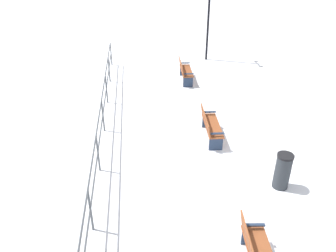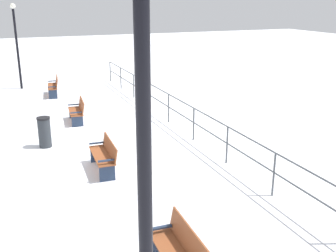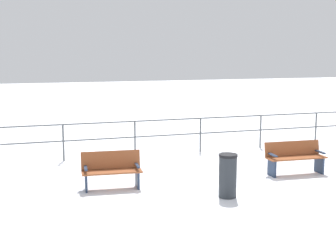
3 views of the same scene
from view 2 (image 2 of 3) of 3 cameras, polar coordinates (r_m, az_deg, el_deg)
ground_plane at (r=13.78m, az=-11.43°, el=-2.29°), size 80.00×80.00×0.00m
bench_nearest at (r=20.75m, az=-15.79°, el=5.50°), size 0.68×1.71×0.92m
bench_second at (r=16.01m, az=-12.64°, el=2.12°), size 0.66×1.47×0.88m
bench_third at (r=11.34m, az=-8.97°, el=-4.03°), size 0.60×1.64×0.87m
lamppost_near at (r=22.63m, az=-20.72°, el=12.31°), size 0.25×0.99×4.36m
lamppost_middle at (r=2.93m, az=-3.28°, el=-9.37°), size 0.22×1.03×5.08m
waterfront_railing at (r=14.53m, az=1.75°, el=2.28°), size 0.05×19.93×1.13m
trash_bin at (r=13.56m, az=-17.03°, el=-0.83°), size 0.42×0.42×1.00m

